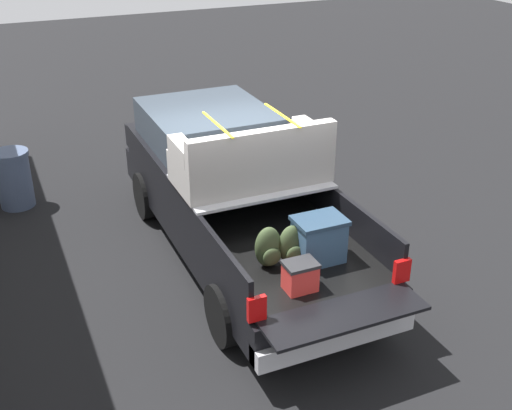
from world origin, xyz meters
TOP-DOWN VIEW (x-y plane):
  - ground_plane at (0.00, 0.00)m, footprint 40.00×40.00m
  - pickup_truck at (0.35, -0.00)m, footprint 6.05×2.06m
  - trash_can at (3.02, 2.81)m, footprint 0.60×0.60m

SIDE VIEW (x-z plane):
  - ground_plane at x=0.00m, z-range 0.00..0.00m
  - trash_can at x=3.02m, z-range 0.01..0.99m
  - pickup_truck at x=0.35m, z-range -0.15..2.07m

